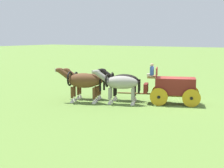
# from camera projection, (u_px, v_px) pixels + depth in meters

# --- Properties ---
(ground_plane) EXTENTS (220.00, 220.00, 0.00)m
(ground_plane) POSITION_uv_depth(u_px,v_px,m) (175.00, 104.00, 21.29)
(ground_plane) COLOR olive
(show_wagon) EXTENTS (5.45, 2.68, 2.72)m
(show_wagon) POSITION_uv_depth(u_px,v_px,m) (173.00, 87.00, 21.14)
(show_wagon) COLOR maroon
(show_wagon) RESTS_ON ground
(draft_horse_rear_near) EXTENTS (3.12, 1.60, 2.25)m
(draft_horse_rear_near) POSITION_uv_depth(u_px,v_px,m) (119.00, 83.00, 21.17)
(draft_horse_rear_near) COLOR #9E998E
(draft_horse_rear_near) RESTS_ON ground
(draft_horse_rear_off) EXTENTS (2.93, 1.54, 2.22)m
(draft_horse_rear_off) POSITION_uv_depth(u_px,v_px,m) (123.00, 81.00, 22.43)
(draft_horse_rear_off) COLOR black
(draft_horse_rear_off) RESTS_ON ground
(draft_horse_lead_near) EXTENTS (3.14, 1.69, 2.33)m
(draft_horse_lead_near) POSITION_uv_depth(u_px,v_px,m) (82.00, 81.00, 21.66)
(draft_horse_lead_near) COLOR brown
(draft_horse_lead_near) RESTS_ON ground
(draft_horse_lead_off) EXTENTS (3.07, 1.60, 2.18)m
(draft_horse_lead_off) POSITION_uv_depth(u_px,v_px,m) (87.00, 81.00, 22.94)
(draft_horse_lead_off) COLOR brown
(draft_horse_lead_off) RESTS_ON ground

